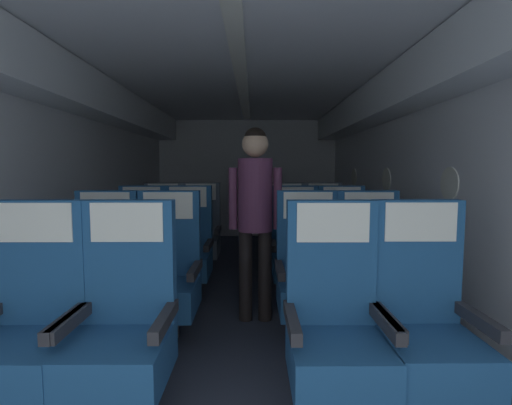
{
  "coord_description": "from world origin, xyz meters",
  "views": [
    {
      "loc": [
        0.12,
        -0.12,
        1.24
      ],
      "look_at": [
        0.14,
        3.41,
        0.93
      ],
      "focal_mm": 26.15,
      "sensor_mm": 36.0,
      "label": 1
    }
  ],
  "objects_px": {
    "seat_c_right_aisle": "(343,251)",
    "seat_b_left_aisle": "(167,277)",
    "seat_a_right_aisle": "(425,328)",
    "seat_c_left_aisle": "(187,250)",
    "seat_a_left_window": "(30,329)",
    "seat_d_left_aisle": "(200,235)",
    "seat_d_right_window": "(287,235)",
    "seat_a_right_window": "(335,330)",
    "seat_d_left_window": "(162,235)",
    "seat_b_left_window": "(103,277)",
    "seat_c_left_window": "(140,251)",
    "flight_attendant": "(255,203)",
    "seat_a_left_aisle": "(124,329)",
    "seat_b_right_aisle": "(371,277)",
    "seat_b_right_window": "(309,276)",
    "seat_c_right_window": "(296,251)",
    "seat_d_right_aisle": "(324,234)"
  },
  "relations": [
    {
      "from": "seat_c_left_window",
      "to": "seat_d_left_window",
      "type": "relative_size",
      "value": 1.0
    },
    {
      "from": "seat_c_right_window",
      "to": "seat_d_left_aisle",
      "type": "bearing_deg",
      "value": 139.85
    },
    {
      "from": "seat_a_right_aisle",
      "to": "seat_b_right_aisle",
      "type": "xyz_separation_m",
      "value": [
        0.01,
        0.88,
        0.0
      ]
    },
    {
      "from": "seat_c_left_window",
      "to": "seat_c_right_window",
      "type": "xyz_separation_m",
      "value": [
        1.51,
        -0.0,
        0.0
      ]
    },
    {
      "from": "seat_a_right_aisle",
      "to": "seat_b_left_aisle",
      "type": "distance_m",
      "value": 1.74
    },
    {
      "from": "seat_c_right_window",
      "to": "seat_d_right_window",
      "type": "bearing_deg",
      "value": 90.38
    },
    {
      "from": "seat_c_left_aisle",
      "to": "seat_b_left_aisle",
      "type": "bearing_deg",
      "value": -89.26
    },
    {
      "from": "seat_a_right_aisle",
      "to": "seat_b_left_aisle",
      "type": "bearing_deg",
      "value": 149.14
    },
    {
      "from": "seat_c_left_window",
      "to": "seat_c_right_aisle",
      "type": "bearing_deg",
      "value": -0.24
    },
    {
      "from": "seat_a_left_window",
      "to": "seat_c_left_aisle",
      "type": "height_order",
      "value": "same"
    },
    {
      "from": "seat_a_left_window",
      "to": "flight_attendant",
      "type": "bearing_deg",
      "value": 47.55
    },
    {
      "from": "seat_a_left_window",
      "to": "seat_b_left_aisle",
      "type": "bearing_deg",
      "value": 62.88
    },
    {
      "from": "seat_a_right_window",
      "to": "seat_b_left_window",
      "type": "distance_m",
      "value": 1.77
    },
    {
      "from": "seat_d_left_window",
      "to": "seat_d_right_window",
      "type": "relative_size",
      "value": 1.0
    },
    {
      "from": "seat_a_left_aisle",
      "to": "seat_d_right_aisle",
      "type": "bearing_deg",
      "value": 60.93
    },
    {
      "from": "seat_b_right_window",
      "to": "seat_c_right_aisle",
      "type": "relative_size",
      "value": 1.0
    },
    {
      "from": "seat_d_right_window",
      "to": "seat_d_left_aisle",
      "type": "bearing_deg",
      "value": -179.07
    },
    {
      "from": "seat_a_right_window",
      "to": "flight_attendant",
      "type": "bearing_deg",
      "value": 107.58
    },
    {
      "from": "seat_c_right_aisle",
      "to": "seat_b_left_aisle",
      "type": "bearing_deg",
      "value": -149.62
    },
    {
      "from": "seat_b_right_aisle",
      "to": "seat_b_right_window",
      "type": "distance_m",
      "value": 0.45
    },
    {
      "from": "seat_b_left_aisle",
      "to": "seat_d_right_aisle",
      "type": "xyz_separation_m",
      "value": [
        1.5,
        1.8,
        0.0
      ]
    },
    {
      "from": "seat_b_left_window",
      "to": "seat_d_left_window",
      "type": "height_order",
      "value": "same"
    },
    {
      "from": "seat_c_right_window",
      "to": "seat_d_right_aisle",
      "type": "distance_m",
      "value": 1.02
    },
    {
      "from": "seat_b_left_window",
      "to": "seat_a_left_window",
      "type": "bearing_deg",
      "value": -89.37
    },
    {
      "from": "seat_a_left_aisle",
      "to": "seat_b_left_window",
      "type": "xyz_separation_m",
      "value": [
        -0.47,
        0.9,
        0.0
      ]
    },
    {
      "from": "seat_c_left_window",
      "to": "seat_d_left_window",
      "type": "height_order",
      "value": "same"
    },
    {
      "from": "seat_a_left_window",
      "to": "seat_c_right_window",
      "type": "xyz_separation_m",
      "value": [
        1.51,
        1.79,
        0.0
      ]
    },
    {
      "from": "seat_a_right_aisle",
      "to": "seat_c_left_aisle",
      "type": "relative_size",
      "value": 1.0
    },
    {
      "from": "seat_a_left_window",
      "to": "seat_d_left_aisle",
      "type": "xyz_separation_m",
      "value": [
        0.45,
        2.68,
        0.0
      ]
    },
    {
      "from": "seat_a_left_window",
      "to": "seat_b_right_window",
      "type": "height_order",
      "value": "same"
    },
    {
      "from": "seat_a_left_aisle",
      "to": "seat_c_right_aisle",
      "type": "bearing_deg",
      "value": 49.63
    },
    {
      "from": "seat_c_right_aisle",
      "to": "seat_c_right_window",
      "type": "relative_size",
      "value": 1.0
    },
    {
      "from": "seat_d_left_window",
      "to": "flight_attendant",
      "type": "distance_m",
      "value": 1.91
    },
    {
      "from": "seat_b_right_aisle",
      "to": "seat_c_left_aisle",
      "type": "relative_size",
      "value": 1.0
    },
    {
      "from": "seat_d_right_aisle",
      "to": "seat_d_left_window",
      "type": "bearing_deg",
      "value": -179.27
    },
    {
      "from": "seat_a_right_aisle",
      "to": "seat_c_right_aisle",
      "type": "height_order",
      "value": "same"
    },
    {
      "from": "seat_a_left_window",
      "to": "seat_d_left_window",
      "type": "relative_size",
      "value": 1.0
    },
    {
      "from": "seat_d_left_aisle",
      "to": "seat_d_right_window",
      "type": "bearing_deg",
      "value": 0.93
    },
    {
      "from": "seat_b_left_window",
      "to": "seat_c_right_aisle",
      "type": "relative_size",
      "value": 1.0
    },
    {
      "from": "seat_b_left_aisle",
      "to": "seat_d_left_aisle",
      "type": "xyz_separation_m",
      "value": [
        -0.01,
        1.78,
        0.0
      ]
    },
    {
      "from": "seat_c_right_aisle",
      "to": "seat_a_right_window",
      "type": "bearing_deg",
      "value": -104.6
    },
    {
      "from": "seat_a_left_aisle",
      "to": "seat_b_left_window",
      "type": "relative_size",
      "value": 1.0
    },
    {
      "from": "seat_b_left_window",
      "to": "seat_d_left_window",
      "type": "bearing_deg",
      "value": 90.02
    },
    {
      "from": "seat_a_right_aisle",
      "to": "seat_d_left_aisle",
      "type": "distance_m",
      "value": 3.07
    },
    {
      "from": "seat_a_left_aisle",
      "to": "seat_d_left_window",
      "type": "bearing_deg",
      "value": 99.92
    },
    {
      "from": "seat_a_right_window",
      "to": "seat_d_left_window",
      "type": "bearing_deg",
      "value": 119.34
    },
    {
      "from": "seat_a_left_window",
      "to": "seat_a_right_aisle",
      "type": "distance_m",
      "value": 1.95
    },
    {
      "from": "seat_a_right_aisle",
      "to": "seat_b_right_window",
      "type": "relative_size",
      "value": 1.0
    },
    {
      "from": "seat_d_right_aisle",
      "to": "seat_b_left_window",
      "type": "bearing_deg",
      "value": -137.57
    },
    {
      "from": "seat_c_left_aisle",
      "to": "seat_d_left_aisle",
      "type": "relative_size",
      "value": 1.0
    }
  ]
}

